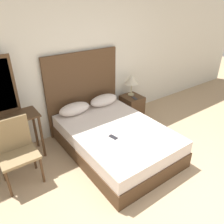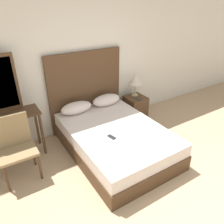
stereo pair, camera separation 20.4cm
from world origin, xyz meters
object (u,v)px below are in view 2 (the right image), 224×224
(phone_on_nightstand, at_px, (138,99))
(chair, at_px, (15,144))
(phone_on_bed, at_px, (112,137))
(table_lamp, at_px, (136,80))
(vanity_desk, at_px, (9,124))
(nightstand, at_px, (135,108))
(bed, at_px, (115,140))

(phone_on_nightstand, bearing_deg, chair, -172.04)
(phone_on_bed, xyz_separation_m, table_lamp, (1.25, 1.04, 0.38))
(table_lamp, bearing_deg, phone_on_nightstand, -108.45)
(phone_on_nightstand, height_order, vanity_desk, vanity_desk)
(table_lamp, bearing_deg, phone_on_bed, -140.16)
(phone_on_nightstand, distance_m, vanity_desk, 2.47)
(nightstand, bearing_deg, phone_on_nightstand, -102.89)
(nightstand, xyz_separation_m, chair, (-2.51, -0.45, 0.30))
(bed, xyz_separation_m, table_lamp, (1.05, 0.84, 0.63))
(phone_on_nightstand, height_order, chair, chair)
(nightstand, relative_size, vanity_desk, 0.54)
(table_lamp, bearing_deg, bed, -141.36)
(vanity_desk, bearing_deg, phone_on_nightstand, -2.75)
(nightstand, bearing_deg, chair, -169.74)
(phone_on_nightstand, bearing_deg, table_lamp, 71.55)
(bed, relative_size, nightstand, 3.98)
(phone_on_nightstand, bearing_deg, bed, -146.74)
(bed, relative_size, phone_on_bed, 12.71)
(nightstand, height_order, phone_on_nightstand, phone_on_nightstand)
(bed, xyz_separation_m, nightstand, (1.01, 0.75, 0.02))
(phone_on_nightstand, relative_size, chair, 0.17)
(bed, xyz_separation_m, phone_on_nightstand, (0.98, 0.64, 0.28))
(bed, bearing_deg, vanity_desk, 152.84)
(chair, bearing_deg, phone_on_bed, -20.95)
(vanity_desk, bearing_deg, table_lamp, 1.66)
(bed, bearing_deg, phone_on_bed, -134.51)
(nightstand, distance_m, vanity_desk, 2.52)
(phone_on_bed, bearing_deg, phone_on_nightstand, 35.63)
(phone_on_bed, xyz_separation_m, nightstand, (1.21, 0.95, -0.23))
(bed, bearing_deg, chair, 168.84)
(phone_on_bed, bearing_deg, chair, 159.05)
(nightstand, distance_m, table_lamp, 0.62)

